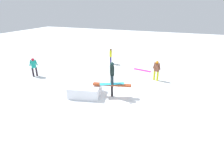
{
  "coord_description": "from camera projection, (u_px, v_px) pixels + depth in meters",
  "views": [
    {
      "loc": [
        3.35,
        -8.65,
        5.04
      ],
      "look_at": [
        0.0,
        0.0,
        1.4
      ],
      "focal_mm": 28.0,
      "sensor_mm": 36.0,
      "label": 1
    }
  ],
  "objects": [
    {
      "name": "ground_plane",
      "position": [
        112.0,
        96.0,
        10.47
      ],
      "size": [
        60.0,
        60.0,
        0.0
      ],
      "primitive_type": "plane",
      "color": "white"
    },
    {
      "name": "rail_feature",
      "position": [
        112.0,
        86.0,
        10.23
      ],
      "size": [
        2.25,
        0.8,
        0.8
      ],
      "rotation": [
        0.0,
        0.0,
        0.24
      ],
      "color": "black",
      "rests_on": "ground"
    },
    {
      "name": "snow_kicker_ramp",
      "position": [
        85.0,
        90.0,
        10.56
      ],
      "size": [
        2.1,
        1.88,
        0.64
      ],
      "primitive_type": "cube",
      "rotation": [
        0.0,
        0.0,
        0.24
      ],
      "color": "white",
      "rests_on": "ground"
    },
    {
      "name": "main_rider_on_rail",
      "position": [
        112.0,
        73.0,
        9.94
      ],
      "size": [
        1.4,
        0.91,
        1.34
      ],
      "rotation": [
        0.0,
        0.0,
        0.48
      ],
      "color": "#2DB7D7",
      "rests_on": "rail_feature"
    },
    {
      "name": "bystander_teal",
      "position": [
        34.0,
        66.0,
        13.18
      ],
      "size": [
        0.49,
        0.48,
        1.45
      ],
      "rotation": [
        0.0,
        0.0,
        0.77
      ],
      "color": "#2A2128",
      "rests_on": "ground"
    },
    {
      "name": "bystander_brown",
      "position": [
        157.0,
        70.0,
        12.44
      ],
      "size": [
        0.59,
        0.3,
        1.47
      ],
      "rotation": [
        0.0,
        0.0,
        5.95
      ],
      "color": "#CDD01A",
      "rests_on": "ground"
    },
    {
      "name": "bystander_yellow",
      "position": [
        111.0,
        55.0,
        16.12
      ],
      "size": [
        0.29,
        0.59,
        1.43
      ],
      "rotation": [
        0.0,
        0.0,
        1.9
      ],
      "color": "navy",
      "rests_on": "ground"
    },
    {
      "name": "loose_snowboard_magenta",
      "position": [
        142.0,
        70.0,
        14.71
      ],
      "size": [
        1.52,
        0.54,
        0.02
      ],
      "primitive_type": "cube",
      "rotation": [
        0.0,
        0.0,
        6.11
      ],
      "color": "#D323A1",
      "rests_on": "ground"
    },
    {
      "name": "loose_snowboard_white",
      "position": [
        60.0,
        76.0,
        13.48
      ],
      "size": [
        1.31,
        0.78,
        0.02
      ],
      "primitive_type": "cube",
      "rotation": [
        0.0,
        0.0,
        2.73
      ],
      "color": "white",
      "rests_on": "ground"
    }
  ]
}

